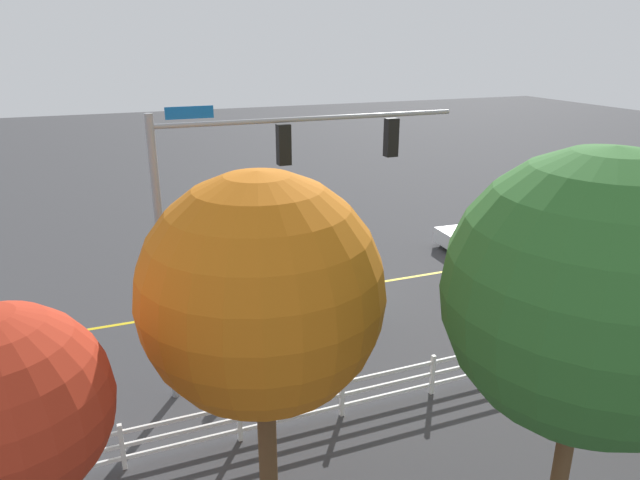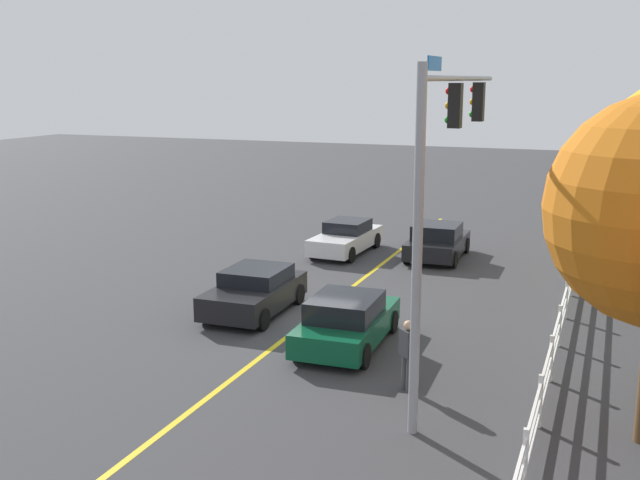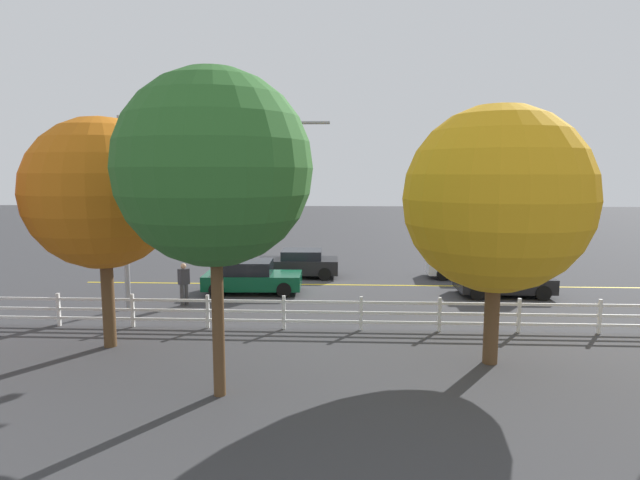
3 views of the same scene
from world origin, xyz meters
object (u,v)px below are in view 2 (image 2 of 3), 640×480
Objects in this scene: car_0 at (437,242)px; pedestrian at (408,352)px; car_1 at (346,238)px; car_2 at (347,321)px; car_3 at (255,291)px.

pedestrian is at bearing -170.93° from car_0.
car_1 is 11.14m from car_2.
car_3 reaches higher than car_1.
car_2 reaches higher than car_3.
car_1 is 1.03× the size of car_2.
car_3 is 2.43× the size of pedestrian.
car_0 is 0.90× the size of car_1.
car_0 is 2.35× the size of pedestrian.
car_3 is at bearing 3.31° from car_1.
car_1 is (0.41, -3.73, -0.04)m from car_0.
car_0 is 13.41m from pedestrian.
car_1 is at bearing 95.46° from car_0.
pedestrian reaches higher than car_0.
pedestrian is (12.79, 6.04, 0.28)m from car_1.
car_3 is 7.18m from pedestrian.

